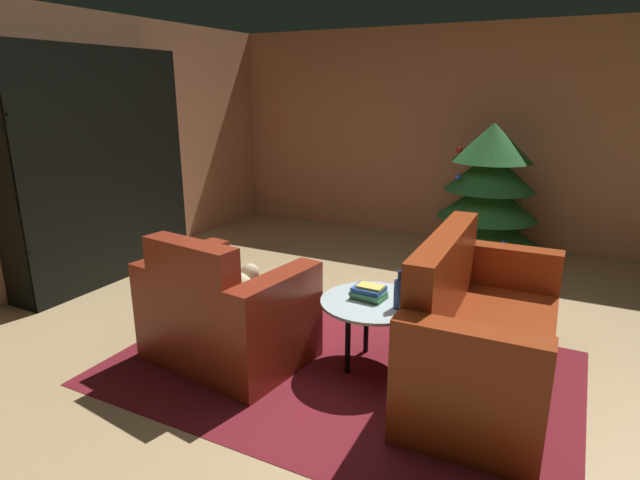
% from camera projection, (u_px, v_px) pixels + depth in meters
% --- Properties ---
extents(ground_plane, '(8.02, 8.02, 0.00)m').
position_uv_depth(ground_plane, '(360.00, 359.00, 3.62)').
color(ground_plane, tan).
extents(wall_back, '(6.35, 0.06, 2.53)m').
position_uv_depth(wall_back, '(473.00, 136.00, 6.14)').
color(wall_back, tan).
rests_on(wall_back, ground).
extents(wall_left, '(0.06, 6.80, 2.53)m').
position_uv_depth(wall_left, '(39.00, 152.00, 4.63)').
color(wall_left, tan).
rests_on(wall_left, ground).
extents(area_rug, '(3.00, 2.00, 0.01)m').
position_uv_depth(area_rug, '(339.00, 368.00, 3.50)').
color(area_rug, maroon).
rests_on(area_rug, ground).
extents(bookshelf_unit, '(0.39, 1.88, 2.18)m').
position_uv_depth(bookshelf_unit, '(110.00, 168.00, 5.02)').
color(bookshelf_unit, black).
rests_on(bookshelf_unit, ground).
extents(armchair_red, '(1.14, 0.90, 0.92)m').
position_uv_depth(armchair_red, '(225.00, 315.00, 3.54)').
color(armchair_red, maroon).
rests_on(armchair_red, ground).
extents(couch_red, '(0.80, 1.65, 0.96)m').
position_uv_depth(couch_red, '(479.00, 337.00, 3.23)').
color(couch_red, maroon).
rests_on(couch_red, ground).
extents(coffee_table, '(0.70, 0.70, 0.48)m').
position_uv_depth(coffee_table, '(373.00, 307.00, 3.42)').
color(coffee_table, black).
rests_on(coffee_table, ground).
extents(book_stack_on_table, '(0.23, 0.19, 0.09)m').
position_uv_depth(book_stack_on_table, '(369.00, 292.00, 3.43)').
color(book_stack_on_table, '#3A7444').
rests_on(book_stack_on_table, coffee_table).
extents(bottle_on_table, '(0.07, 0.07, 0.25)m').
position_uv_depth(bottle_on_table, '(399.00, 293.00, 3.26)').
color(bottle_on_table, navy).
rests_on(bottle_on_table, coffee_table).
extents(decorated_tree, '(1.15, 1.15, 1.48)m').
position_uv_depth(decorated_tree, '(488.00, 193.00, 5.51)').
color(decorated_tree, brown).
rests_on(decorated_tree, ground).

